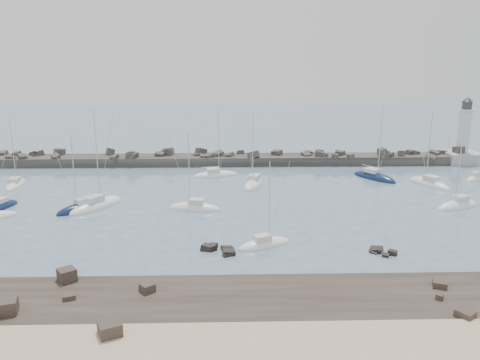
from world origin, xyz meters
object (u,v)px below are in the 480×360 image
Objects in this scene: sailboat_12 at (476,179)px; sailboat_5 at (194,208)px; sailboat_4 at (215,175)px; sailboat_8 at (374,178)px; sailboat_2 at (81,209)px; sailboat_6 at (254,185)px; sailboat_10 at (429,184)px; sailboat_7 at (264,245)px; sailboat_1 at (16,185)px; sailboat_3 at (96,206)px; sailboat_9 at (458,206)px; lighthouse at (462,148)px.

sailboat_5 is at bearing -161.57° from sailboat_12.
sailboat_4 is 0.90× the size of sailboat_8.
sailboat_2 is 0.89× the size of sailboat_6.
sailboat_5 is 41.95m from sailboat_10.
sailboat_7 is 1.04× the size of sailboat_12.
sailboat_1 is 41.21m from sailboat_6.
sailboat_3 reaches higher than sailboat_2.
sailboat_12 is (66.42, 16.73, -0.01)m from sailboat_2.
sailboat_9 is (6.88, -17.93, 0.01)m from sailboat_8.
sailboat_3 is 28.41m from sailboat_7.
lighthouse is 15.76m from sailboat_12.
sailboat_9 is at bearing -11.48° from sailboat_1.
sailboat_2 is 27.99m from sailboat_4.
sailboat_6 is (41.20, -0.88, 0.03)m from sailboat_1.
sailboat_1 is 63.77m from sailboat_8.
sailboat_1 is 71.76m from sailboat_10.
sailboat_3 is 1.24× the size of sailboat_9.
sailboat_2 is 16.28m from sailboat_5.
sailboat_12 is at bearing 18.43° from sailboat_5.
sailboat_3 reaches higher than sailboat_5.
lighthouse is 1.21× the size of sailboat_2.
sailboat_1 is at bearing -178.35° from sailboat_12.
sailboat_4 is 29.40m from sailboat_8.
sailboat_2 is (15.57, -14.37, 0.02)m from sailboat_1.
sailboat_6 reaches higher than sailboat_12.
sailboat_8 is at bearing 11.28° from sailboat_6.
sailboat_9 is (70.55, -14.33, 0.02)m from sailboat_1.
sailboat_2 is at bearing -132.26° from sailboat_4.
sailboat_12 is at bearing 14.14° from sailboat_2.
sailboat_8 reaches higher than sailboat_7.
sailboat_9 reaches higher than sailboat_2.
sailboat_6 reaches higher than sailboat_7.
sailboat_8 is 1.21× the size of sailboat_9.
sailboat_12 is (64.67, 15.16, -0.00)m from sailboat_3.
lighthouse reaches higher than sailboat_8.
sailboat_7 is (-0.28, -27.72, -0.03)m from sailboat_6.
sailboat_6 is 0.97× the size of sailboat_10.
sailboat_6 reaches higher than sailboat_5.
sailboat_2 is 0.90× the size of sailboat_4.
sailboat_1 reaches higher than sailboat_12.
sailboat_1 is at bearing 145.05° from sailboat_7.
sailboat_7 is at bearing -134.81° from lighthouse.
sailboat_7 is at bearing -29.30° from sailboat_2.
sailboat_9 is 1.19× the size of sailboat_12.
sailboat_10 is (37.35, -7.73, 0.02)m from sailboat_4.
sailboat_12 is (40.79, 3.24, -0.01)m from sailboat_6.
sailboat_10 is 1.34× the size of sailboat_12.
sailboat_8 is at bearing 148.34° from sailboat_10.
sailboat_1 reaches higher than sailboat_9.
sailboat_10 is at bearing 41.45° from sailboat_7.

